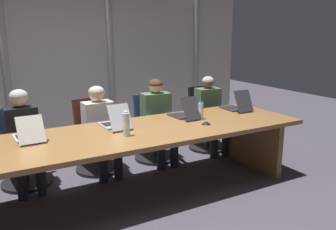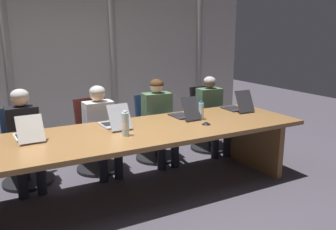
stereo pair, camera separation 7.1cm
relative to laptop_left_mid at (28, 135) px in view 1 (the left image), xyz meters
name	(u,v)px [view 1 (the left image)]	position (x,y,z in m)	size (l,w,h in m)	color
ground_plane	(125,197)	(0.91, -0.24, -0.80)	(14.50, 14.50, 0.00)	#47424C
conference_table	(124,145)	(0.91, -0.24, -0.19)	(4.24, 1.14, 0.75)	olive
curtain_backdrop	(60,53)	(0.91, 2.45, 0.63)	(7.25, 0.17, 2.87)	beige
laptop_left_mid	(28,135)	(0.00, 0.00, 0.00)	(0.26, 0.45, 0.26)	beige
laptop_center	(115,122)	(0.91, 0.01, 0.00)	(0.26, 0.47, 0.28)	#A8ADB7
laptop_right_mid	(184,113)	(1.83, 0.00, 0.00)	(0.23, 0.45, 0.28)	#2D2D33
laptop_right_end	(236,106)	(2.68, 0.02, 0.00)	(0.26, 0.46, 0.29)	#2D2D33
office_chair_left_mid	(24,156)	(0.02, 0.73, -0.47)	(0.60, 0.60, 0.91)	navy
office_chair_center	(96,144)	(0.92, 0.73, -0.46)	(0.60, 0.60, 0.94)	#511E19
office_chair_right_mid	(154,135)	(1.78, 0.73, -0.46)	(0.60, 0.60, 0.91)	navy
office_chair_right_end	(207,126)	(2.71, 0.73, -0.45)	(0.60, 0.60, 0.96)	black
person_left_mid	(23,134)	(0.02, 0.57, -0.14)	(0.37, 0.55, 1.16)	black
person_center	(100,125)	(0.93, 0.57, -0.16)	(0.39, 0.55, 1.13)	silver
person_right_mid	(158,116)	(1.77, 0.58, -0.15)	(0.42, 0.56, 1.16)	#4C6B4C
person_right_end	(210,111)	(2.66, 0.57, -0.17)	(0.40, 0.57, 1.14)	#4C6B4C
water_bottle_primary	(126,125)	(0.90, -0.37, 0.07)	(0.08, 0.08, 0.26)	silver
water_bottle_secondary	(201,111)	(1.97, -0.16, 0.05)	(0.06, 0.06, 0.23)	silver
conference_mic_left_side	(206,123)	(1.88, -0.40, -0.03)	(0.11, 0.11, 0.04)	black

